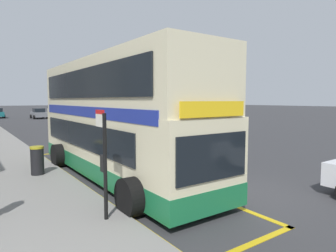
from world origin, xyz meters
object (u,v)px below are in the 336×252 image
object	(u,v)px
parked_car_grey_behind	(39,113)
bus_stop_sign	(104,155)
litter_bin	(37,160)
double_decker_bus	(115,123)

from	to	relation	value
parked_car_grey_behind	bus_stop_sign	bearing A→B (deg)	80.58
bus_stop_sign	litter_bin	world-z (taller)	bus_stop_sign
bus_stop_sign	double_decker_bus	bearing A→B (deg)	61.52
parked_car_grey_behind	double_decker_bus	bearing A→B (deg)	82.64
bus_stop_sign	litter_bin	xyz separation A→B (m)	(-0.44, 5.29, -0.99)
litter_bin	parked_car_grey_behind	bearing A→B (deg)	78.60
bus_stop_sign	parked_car_grey_behind	bearing A→B (deg)	80.54
double_decker_bus	litter_bin	bearing A→B (deg)	150.04
double_decker_bus	bus_stop_sign	distance (m)	4.38
bus_stop_sign	litter_bin	bearing A→B (deg)	94.76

